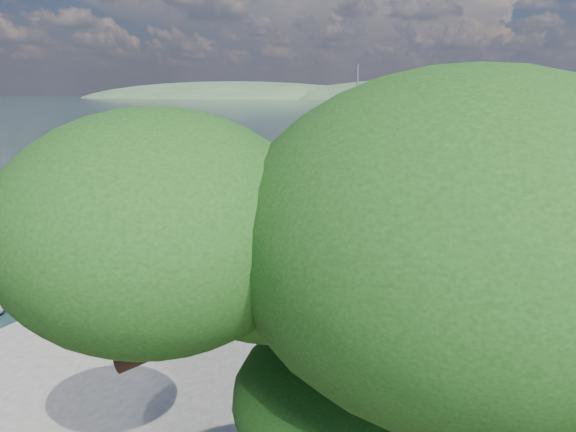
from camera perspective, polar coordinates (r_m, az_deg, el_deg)
The scene contains 9 objects.
ground at distance 19.63m, azimuth -9.13°, elevation -10.95°, with size 1400.00×1400.00×0.00m, color #163436.
boat_ramp at distance 18.73m, azimuth -10.62°, elevation -11.37°, with size 10.00×18.00×0.50m, color slate.
shoreline_rocks at distance 23.39m, azimuth -22.19°, elevation -7.83°, with size 3.20×5.60×0.90m, color #575755, non-canonical shape.
distant_headlands at distance 577.32m, azimuth 23.58°, elevation 10.78°, with size 1000.00×240.00×48.00m, color #345233, non-canonical shape.
pier at distance 35.37m, azimuth 25.73°, elevation 1.25°, with size 6.40×44.00×6.10m.
landing_craft at distance 39.21m, azimuth 5.90°, elevation 2.38°, with size 10.46×36.69×10.80m.
military_truck at distance 20.68m, azimuth -8.72°, elevation -2.43°, with size 2.89×8.62×3.98m.
soldier at distance 19.65m, azimuth -18.97°, elevation -7.13°, with size 0.65×0.43×1.78m, color #1F321B.
overhang_tree at distance 5.28m, azimuth 6.64°, elevation -9.65°, with size 7.96×7.33×7.23m.
Camera 1 is at (8.68, -15.79, 7.78)m, focal length 35.00 mm.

